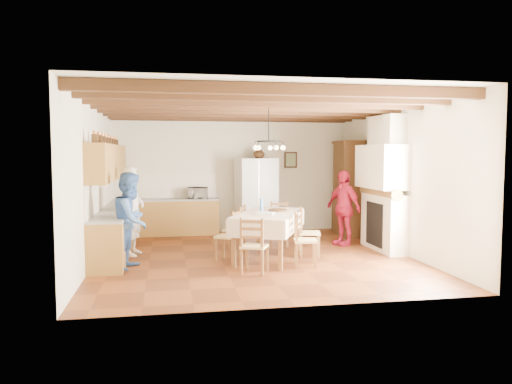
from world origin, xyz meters
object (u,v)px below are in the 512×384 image
refrigerator (256,196)px  chair_left_far (234,229)px  person_man (133,211)px  chair_end_far (279,224)px  chair_left_near (228,235)px  microwave (198,193)px  dining_table (268,217)px  chair_end_near (254,245)px  person_woman_blue (131,220)px  person_woman_red (343,208)px  chair_right_near (305,239)px  hutch (348,188)px  chair_right_far (310,232)px

refrigerator → chair_left_far: size_ratio=1.97×
person_man → chair_end_far: bearing=-70.3°
chair_left_near → microwave: bearing=-143.1°
dining_table → chair_end_near: chair_end_near is taller
chair_left_far → person_woman_blue: size_ratio=0.57×
person_woman_red → microwave: 3.69m
chair_left_far → person_woman_red: size_ratio=0.58×
chair_left_near → chair_right_near: (1.32, -0.69, 0.00)m
chair_right_near → person_woman_red: person_woman_red is taller
refrigerator → hutch: bearing=-23.5°
refrigerator → chair_right_far: bearing=-87.1°
chair_left_far → chair_end_near: bearing=28.0°
chair_left_far → microwave: bearing=-141.2°
person_woman_red → dining_table: bearing=-84.0°
chair_left_far → person_woman_blue: (-1.98, -1.10, 0.37)m
chair_left_far → person_woman_red: bearing=123.4°
chair_end_far → person_woman_red: bearing=7.6°
chair_end_near → chair_end_far: bearing=-87.0°
person_woman_blue → hutch: bearing=-42.7°
chair_left_near → person_man: bearing=-84.4°
chair_left_near → chair_right_far: same height
hutch → chair_end_near: 4.66m
chair_right_near → person_woman_blue: (-3.07, 0.38, 0.37)m
refrigerator → microwave: bearing=167.4°
chair_end_near → chair_left_near: bearing=-48.2°
chair_right_far → chair_right_near: bearing=172.0°
person_woman_red → refrigerator: bearing=-164.3°
chair_end_far → chair_end_near: bearing=-98.1°
person_woman_blue → chair_right_near: bearing=-78.4°
hutch → microwave: bearing=174.9°
chair_right_near → chair_end_far: size_ratio=1.00×
chair_left_near → microwave: size_ratio=1.93×
dining_table → chair_end_near: 1.25m
hutch → chair_end_near: bearing=-123.7°
person_woman_blue → microwave: bearing=-3.0°
person_man → microwave: 2.77m
chair_left_far → chair_end_near: (0.09, -1.86, 0.00)m
hutch → chair_right_near: (-1.97, -3.14, -0.68)m
chair_end_far → person_man: size_ratio=0.54×
chair_left_far → person_woman_red: person_woman_red is taller
refrigerator → chair_left_far: refrigerator is taller
dining_table → chair_right_near: 0.95m
chair_left_near → person_woman_blue: 1.81m
chair_right_far → dining_table: bearing=109.3°
refrigerator → chair_right_near: bearing=-94.2°
chair_right_far → chair_end_near: (-1.32, -1.20, 0.00)m
chair_left_far → microwave: size_ratio=1.93×
hutch → person_man: 5.34m
person_woman_blue → person_woman_red: bearing=-53.3°
chair_right_near → person_man: (-3.11, 1.52, 0.41)m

